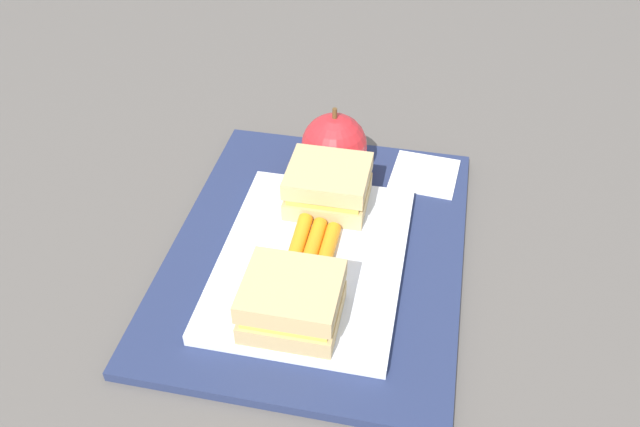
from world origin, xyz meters
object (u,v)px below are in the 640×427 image
(sandwich_half_right, at_px, (328,186))
(carrot_sticks_bundle, at_px, (312,250))
(sandwich_half_left, at_px, (292,301))
(paper_napkin, at_px, (425,174))
(apple, at_px, (334,146))
(food_tray, at_px, (312,260))

(sandwich_half_right, height_order, carrot_sticks_bundle, sandwich_half_right)
(sandwich_half_left, height_order, carrot_sticks_bundle, sandwich_half_left)
(sandwich_half_left, xyz_separation_m, carrot_sticks_bundle, (0.08, 0.00, -0.01))
(sandwich_half_right, xyz_separation_m, paper_napkin, (0.08, -0.09, -0.03))
(sandwich_half_left, bearing_deg, paper_napkin, -21.29)
(paper_napkin, bearing_deg, apple, 98.38)
(carrot_sticks_bundle, bearing_deg, apple, 2.47)
(sandwich_half_right, height_order, apple, apple)
(sandwich_half_right, relative_size, carrot_sticks_bundle, 1.01)
(sandwich_half_right, bearing_deg, sandwich_half_left, 180.00)
(sandwich_half_right, bearing_deg, apple, 5.61)
(food_tray, height_order, paper_napkin, food_tray)
(sandwich_half_right, distance_m, apple, 0.07)
(apple, bearing_deg, sandwich_half_right, -174.39)
(sandwich_half_left, height_order, sandwich_half_right, same)
(apple, bearing_deg, paper_napkin, -81.62)
(carrot_sticks_bundle, bearing_deg, paper_napkin, -30.28)
(paper_napkin, bearing_deg, food_tray, 149.90)
(apple, bearing_deg, food_tray, -177.40)
(apple, distance_m, paper_napkin, 0.11)
(carrot_sticks_bundle, relative_size, apple, 0.96)
(carrot_sticks_bundle, height_order, apple, apple)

